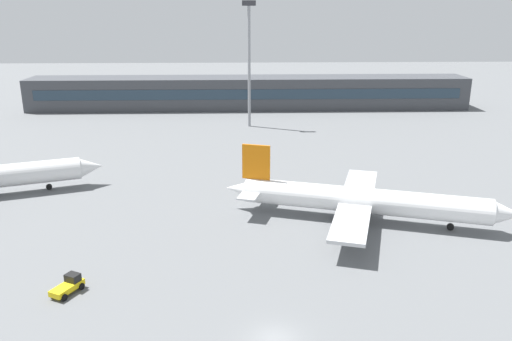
{
  "coord_description": "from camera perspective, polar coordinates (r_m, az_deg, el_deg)",
  "views": [
    {
      "loc": [
        -2.99,
        -38.74,
        28.08
      ],
      "look_at": [
        -0.3,
        40.0,
        3.0
      ],
      "focal_mm": 35.99,
      "sensor_mm": 36.0,
      "label": 1
    }
  ],
  "objects": [
    {
      "name": "ground_plane",
      "position": [
        83.65,
        0.2,
        -1.96
      ],
      "size": [
        400.0,
        400.0,
        0.0
      ],
      "primitive_type": "plane",
      "color": "slate"
    },
    {
      "name": "terminal_building",
      "position": [
        150.56,
        -0.8,
        8.65
      ],
      "size": [
        125.49,
        12.13,
        9.0
      ],
      "color": "#3F4247",
      "rests_on": "ground_plane"
    },
    {
      "name": "airplane_near",
      "position": [
        71.43,
        12.0,
        -3.32
      ],
      "size": [
        38.63,
        27.52,
        9.79
      ],
      "color": "white",
      "rests_on": "ground_plane"
    },
    {
      "name": "baggage_tug_yellow",
      "position": [
        57.45,
        -20.11,
        -11.88
      ],
      "size": [
        3.03,
        3.89,
        1.75
      ],
      "color": "yellow",
      "rests_on": "ground_plane"
    },
    {
      "name": "floodlight_tower_west",
      "position": [
        125.07,
        -0.77,
        12.54
      ],
      "size": [
        3.2,
        0.8,
        29.68
      ],
      "color": "gray",
      "rests_on": "ground_plane"
    }
  ]
}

